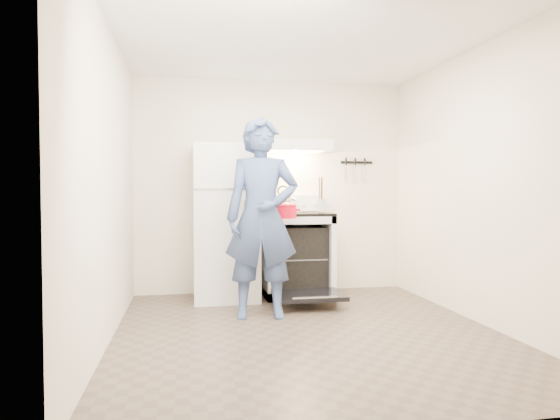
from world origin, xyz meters
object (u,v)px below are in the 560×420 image
object	(u,v)px
refrigerator	(226,222)
tea_kettle	(283,199)
person	(262,218)
dutch_oven	(283,212)
stove_body	(297,256)

from	to	relation	value
refrigerator	tea_kettle	bearing A→B (deg)	13.81
tea_kettle	person	bearing A→B (deg)	-111.16
refrigerator	person	world-z (taller)	person
tea_kettle	dutch_oven	world-z (taller)	tea_kettle
refrigerator	tea_kettle	distance (m)	0.75
tea_kettle	person	xyz separation A→B (m)	(-0.40, -1.04, -0.16)
refrigerator	stove_body	world-z (taller)	refrigerator
refrigerator	person	distance (m)	0.92
tea_kettle	person	size ratio (longest dim) A/B	0.16
stove_body	dutch_oven	xyz separation A→B (m)	(-0.27, -0.60, 0.52)
stove_body	person	size ratio (longest dim) A/B	0.49
refrigerator	person	bearing A→B (deg)	-72.25
tea_kettle	person	world-z (taller)	person
dutch_oven	refrigerator	bearing A→B (deg)	133.18
refrigerator	person	size ratio (longest dim) A/B	0.90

